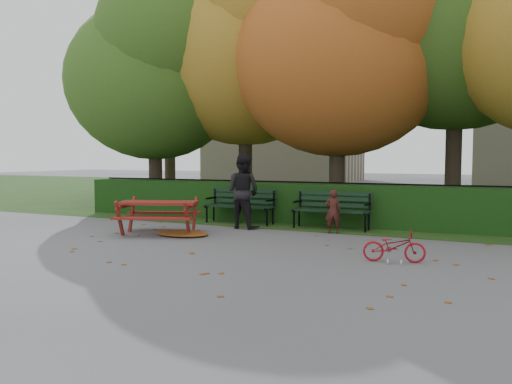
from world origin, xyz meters
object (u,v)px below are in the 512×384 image
at_px(bench_right, 332,207).
at_px(child, 333,211).
at_px(picnic_table, 158,209).
at_px(tree_c, 348,42).
at_px(tree_f, 173,56).
at_px(bench_left, 241,203).
at_px(bicycle, 394,246).
at_px(tree_b, 252,38).
at_px(adult, 243,191).
at_px(tree_a, 158,68).

xyz_separation_m(bench_right, child, (0.22, -0.67, -0.03)).
xyz_separation_m(bench_right, picnic_table, (-3.23, -2.38, 0.04)).
height_order(tree_c, tree_f, tree_f).
height_order(picnic_table, child, child).
bearing_deg(bench_left, child, -14.36).
distance_m(tree_c, picnic_table, 6.97).
bearing_deg(bicycle, tree_f, 36.94).
xyz_separation_m(bench_left, bicycle, (4.37, -3.21, -0.26)).
bearing_deg(picnic_table, bench_left, 49.50).
bearing_deg(bicycle, child, 22.21).
height_order(tree_b, adult, tree_b).
height_order(tree_f, adult, tree_f).
bearing_deg(child, tree_a, -42.02).
bearing_deg(tree_b, tree_a, -156.95).
height_order(bench_left, bench_right, same).
height_order(picnic_table, bicycle, picnic_table).
height_order(tree_f, bicycle, tree_f).
relative_size(tree_a, child, 7.69).
relative_size(tree_f, bench_left, 5.10).
bearing_deg(bench_right, tree_c, 96.70).
xyz_separation_m(tree_a, picnic_table, (3.06, -4.26, -3.96)).
bearing_deg(tree_c, tree_a, -176.35).
height_order(bench_left, child, child).
distance_m(bench_left, bicycle, 5.43).
xyz_separation_m(tree_c, bench_right, (0.27, -2.26, -4.30)).
relative_size(bench_left, child, 1.85).
xyz_separation_m(tree_b, adult, (1.60, -3.85, -4.53)).
height_order(bench_left, bicycle, bench_left).
height_order(bench_left, adult, adult).
bearing_deg(picnic_table, tree_a, 104.42).
bearing_deg(bicycle, tree_b, 28.95).
xyz_separation_m(tree_a, tree_c, (6.02, 0.38, 0.30)).
relative_size(tree_a, tree_c, 0.94).
height_order(tree_b, tree_f, tree_f).
bearing_deg(tree_b, picnic_table, -86.72).
bearing_deg(picnic_table, child, 5.16).
distance_m(tree_f, adult, 10.15).
bearing_deg(tree_b, tree_c, -13.45).
bearing_deg(bench_left, tree_c, 46.64).
distance_m(bench_left, picnic_table, 2.52).
relative_size(picnic_table, adult, 1.17).
height_order(tree_a, bench_left, tree_a).
relative_size(tree_a, bench_right, 4.16).
bearing_deg(tree_f, child, -36.30).
relative_size(tree_f, child, 9.43).
height_order(tree_b, bench_right, tree_b).
xyz_separation_m(tree_a, bench_right, (6.29, -1.88, -4.00)).
bearing_deg(tree_a, bench_right, -16.61).
distance_m(bench_right, adult, 2.13).
bearing_deg(tree_b, bench_right, -40.67).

